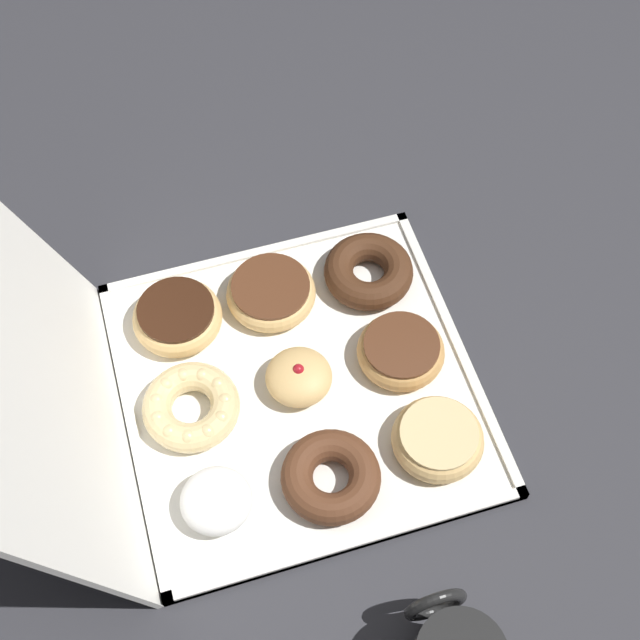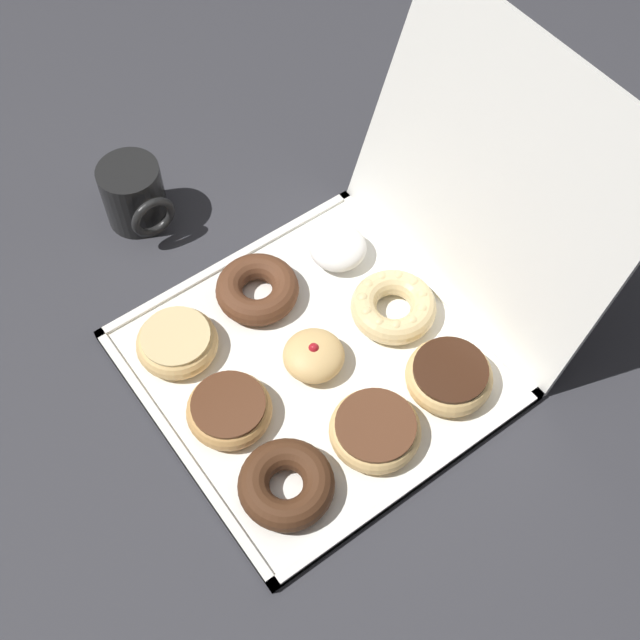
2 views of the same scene
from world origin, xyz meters
TOP-DOWN VIEW (x-y plane):
  - ground_plane at (0.00, 0.00)m, footprint 3.00×3.00m
  - donut_box at (0.00, 0.00)m, footprint 0.43×0.43m
  - box_lid_open at (0.00, 0.27)m, footprint 0.43×0.12m
  - glazed_ring_donut_0 at (-0.12, -0.13)m, footprint 0.11×0.11m
  - chocolate_frosted_donut_1 at (0.00, -0.13)m, footprint 0.11×0.11m
  - chocolate_cake_ring_donut_2 at (0.12, -0.13)m, footprint 0.12×0.12m
  - chocolate_cake_ring_donut_3 at (-0.13, -0.00)m, footprint 0.11×0.11m
  - jelly_filled_donut_4 at (-0.00, -0.00)m, footprint 0.08×0.08m
  - chocolate_frosted_donut_5 at (0.13, 0.00)m, footprint 0.12×0.12m
  - powdered_filled_donut_6 at (-0.12, 0.13)m, footprint 0.08×0.08m
  - cruller_donut_7 at (-0.00, 0.13)m, footprint 0.12×0.12m
  - chocolate_frosted_donut_8 at (0.13, 0.12)m, footprint 0.11×0.11m
  - coffee_mug at (-0.36, -0.06)m, footprint 0.11×0.09m

SIDE VIEW (x-z plane):
  - ground_plane at x=0.00m, z-range 0.00..0.00m
  - donut_box at x=0.00m, z-range 0.00..0.01m
  - chocolate_frosted_donut_5 at x=0.13m, z-range 0.01..0.05m
  - chocolate_cake_ring_donut_3 at x=-0.13m, z-range 0.01..0.05m
  - chocolate_frosted_donut_1 at x=0.00m, z-range 0.01..0.05m
  - glazed_ring_donut_0 at x=-0.12m, z-range 0.01..0.05m
  - cruller_donut_7 at x=0.00m, z-range 0.01..0.05m
  - chocolate_cake_ring_donut_2 at x=0.12m, z-range 0.01..0.05m
  - chocolate_frosted_donut_8 at x=0.13m, z-range 0.01..0.05m
  - jelly_filled_donut_4 at x=0.00m, z-range 0.01..0.05m
  - powdered_filled_donut_6 at x=-0.12m, z-range 0.01..0.05m
  - coffee_mug at x=-0.36m, z-range 0.00..0.10m
  - box_lid_open at x=0.00m, z-range 0.00..0.37m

